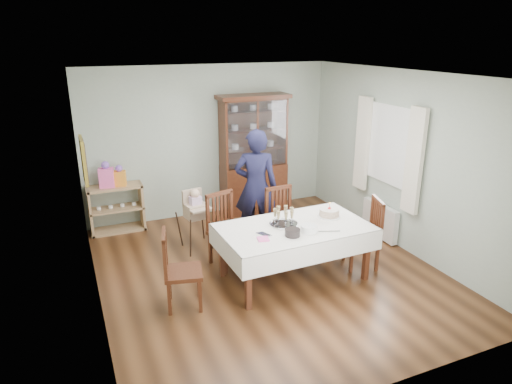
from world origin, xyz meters
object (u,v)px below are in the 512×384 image
sideboard (116,209)px  chair_end_right (362,246)px  chair_end_left (182,284)px  high_chair (197,225)px  china_cabinet (254,153)px  gift_bag_pink (106,176)px  gift_bag_orange (120,176)px  dining_table (294,252)px  birthday_cake (329,213)px  chair_far_left (228,244)px  chair_far_right (284,235)px  woman (256,187)px  champagne_tray (284,220)px

sideboard → chair_end_right: (3.06, -2.67, -0.10)m
chair_end_left → high_chair: chair_end_left is taller
china_cabinet → gift_bag_pink: 2.61m
high_chair → gift_bag_orange: gift_bag_orange is taller
dining_table → chair_end_left: bearing=-177.2°
high_chair → gift_bag_orange: bearing=120.1°
high_chair → birthday_cake: birthday_cake is taller
chair_far_left → birthday_cake: (1.28, -0.62, 0.51)m
china_cabinet → chair_far_right: bearing=-99.1°
sideboard → chair_end_left: (0.43, -2.68, -0.11)m
dining_table → birthday_cake: 0.75m
sideboard → gift_bag_pink: gift_bag_pink is taller
chair_end_right → gift_bag_pink: 4.19m
dining_table → chair_far_left: (-0.68, 0.73, -0.07)m
chair_far_left → chair_end_right: chair_far_left is taller
woman → chair_end_right: bearing=151.6°
dining_table → sideboard: sideboard is taller
chair_far_left → woman: (0.67, 0.55, 0.61)m
chair_end_right → birthday_cake: chair_end_right is taller
high_chair → birthday_cake: 2.08m
chair_far_right → champagne_tray: bearing=-120.7°
woman → gift_bag_orange: size_ratio=5.21×
china_cabinet → birthday_cake: bearing=-87.7°
china_cabinet → gift_bag_orange: 2.40m
woman → gift_bag_pink: (-2.10, 1.30, 0.07)m
chair_far_left → high_chair: bearing=94.9°
woman → champagne_tray: 1.18m
dining_table → chair_end_right: 1.07m
woman → gift_bag_orange: (-1.89, 1.30, 0.04)m
woman → chair_end_left: bearing=64.3°
china_cabinet → chair_end_left: size_ratio=2.21×
dining_table → chair_far_left: bearing=132.8°
high_chair → chair_end_left: bearing=-122.1°
high_chair → gift_bag_pink: bearing=125.7°
dining_table → gift_bag_orange: 3.25m
chair_end_right → woman: size_ratio=0.55×
chair_far_left → woman: bearing=23.8°
chair_end_left → gift_bag_pink: gift_bag_pink is taller
china_cabinet → chair_end_left: (-2.07, -2.66, -0.83)m
chair_end_right → champagne_tray: bearing=-81.5°
chair_far_left → chair_far_right: size_ratio=1.02×
high_chair → gift_bag_pink: gift_bag_pink is taller
champagne_tray → chair_far_right: bearing=62.5°
chair_end_right → dining_table: bearing=-76.7°
chair_end_right → birthday_cake: 0.72m
chair_far_right → birthday_cake: chair_far_right is taller
chair_end_left → chair_far_right: bearing=-53.0°
champagne_tray → gift_bag_pink: bearing=128.9°
chair_end_left → champagne_tray: champagne_tray is taller
sideboard → gift_bag_pink: size_ratio=2.05×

